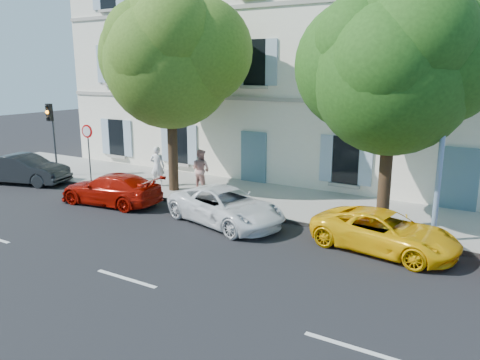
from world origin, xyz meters
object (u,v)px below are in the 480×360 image
Objects in this scene: pedestrian_a at (157,166)px; car_dark_sedan at (24,169)px; pedestrian_b at (201,170)px; car_white_coupe at (226,206)px; street_lamp at (447,86)px; car_yellow_supercar at (385,232)px; tree_left at (170,64)px; traffic_light at (51,124)px; tree_right at (392,75)px; car_red_coupe at (111,189)px; road_sign at (88,141)px.

car_dark_sedan is at bearing -0.27° from pedestrian_a.
car_dark_sedan is 2.35× the size of pedestrian_b.
pedestrian_b is at bearing 62.18° from car_white_coupe.
pedestrian_a is (-11.89, 1.25, -3.78)m from street_lamp.
car_yellow_supercar is at bearing -72.04° from car_white_coupe.
car_white_coupe is at bearing -106.90° from car_dark_sedan.
tree_left is at bearing 31.78° from pedestrian_b.
street_lamp is (18.00, 1.19, 4.14)m from car_dark_sedan.
tree_right is at bearing 1.41° from traffic_light.
street_lamp is at bearing 151.97° from pedestrian_a.
car_red_coupe is 1.00× the size of car_yellow_supercar.
traffic_light is 6.07m from pedestrian_a.
traffic_light is (-5.76, 1.84, 2.09)m from car_red_coupe.
car_dark_sedan is 11.40m from car_white_coupe.
car_dark_sedan is at bearing -162.64° from tree_left.
street_lamp reaches higher than car_red_coupe.
car_white_coupe is 8.90m from road_sign.
road_sign reaches higher than car_dark_sedan.
car_white_coupe is at bearing 140.84° from pedestrian_b.
car_white_coupe is 2.53× the size of pedestrian_b.
car_yellow_supercar is 10.96m from pedestrian_a.
car_red_coupe is at bearing -111.72° from tree_left.
road_sign reaches higher than car_white_coupe.
car_dark_sedan is 2.33× the size of pedestrian_a.
traffic_light reaches higher than car_yellow_supercar.
pedestrian_b is at bearing 173.01° from tree_right.
pedestrian_b is (-8.08, 0.99, -4.06)m from tree_right.
pedestrian_b reaches higher than car_white_coupe.
pedestrian_b is (2.12, 3.22, 0.43)m from car_red_coupe.
tree_right is 16.14m from traffic_light.
tree_right reaches higher than pedestrian_a.
car_red_coupe is 11.36m from tree_right.
tree_right reaches higher than car_red_coupe.
pedestrian_a reaches higher than car_yellow_supercar.
traffic_light is at bearing 13.70° from pedestrian_b.
car_dark_sedan is 2.50m from traffic_light.
street_lamp is at bearing 174.30° from pedestrian_b.
pedestrian_b reaches higher than car_dark_sedan.
pedestrian_a is at bearing 15.70° from road_sign.
tree_right is (16.32, 1.82, 4.42)m from car_dark_sedan.
pedestrian_a is at bearing 169.70° from tree_left.
car_dark_sedan is at bearing -151.61° from road_sign.
car_white_coupe reaches higher than car_yellow_supercar.
car_dark_sedan is at bearing 22.57° from pedestrian_b.
tree_right is at bearing -2.67° from tree_left.
traffic_light reaches higher than car_red_coupe.
tree_right is at bearing -99.88° from car_dark_sedan.
car_red_coupe is 0.56× the size of tree_right.
street_lamp is (1.68, -0.63, -0.28)m from tree_right.
car_red_coupe is 1.21× the size of traffic_light.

